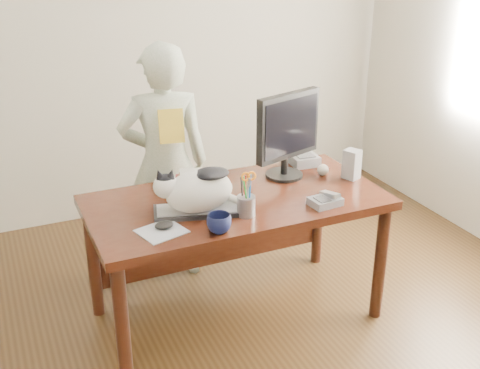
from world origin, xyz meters
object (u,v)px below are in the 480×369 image
speaker (352,164)px  coffee_mug (219,223)px  cat (196,189)px  phone (326,200)px  book_stack (193,179)px  keyboard (200,210)px  pen_cup (246,203)px  mouse (164,225)px  calculator (302,158)px  monitor (288,131)px  baseball (323,170)px  person (165,164)px  desk (231,217)px

speaker → coffee_mug: bearing=175.3°
cat → speaker: cat is taller
phone → book_stack: 0.77m
keyboard → cat: bearing=-171.6°
pen_cup → coffee_mug: (-0.20, -0.12, -0.02)m
mouse → calculator: 1.17m
keyboard → monitor: (0.63, 0.24, 0.27)m
phone → baseball: (0.20, 0.36, 0.01)m
coffee_mug → person: size_ratio=0.08×
pen_cup → person: 0.86m
pen_cup → cat: bearing=150.5°
monitor → mouse: 0.96m
mouse → speaker: (1.19, 0.18, 0.06)m
phone → baseball: 0.41m
desk → coffee_mug: 0.51m
baseball → coffee_mug: bearing=-153.3°
cat → baseball: cat is taller
mouse → baseball: bearing=-1.0°
monitor → person: (-0.59, 0.48, -0.28)m
monitor → baseball: (0.21, -0.06, -0.25)m
cat → coffee_mug: size_ratio=3.87×
coffee_mug → person: person is taller
book_stack → mouse: bearing=-101.0°
monitor → mouse: size_ratio=4.70×
desk → speaker: size_ratio=9.28×
phone → calculator: (0.19, 0.59, 0.01)m
desk → baseball: 0.63m
monitor → mouse: (-0.85, -0.34, -0.26)m
phone → book_stack: bearing=129.7°
coffee_mug → book_stack: bearing=81.7°
calculator → baseball: bearing=-81.7°
coffee_mug → book_stack: size_ratio=0.49×
coffee_mug → book_stack: coffee_mug is taller
phone → speaker: 0.42m
keyboard → speaker: 0.97m
coffee_mug → calculator: (0.82, 0.65, -0.02)m
book_stack → pen_cup: bearing=-54.2°
speaker → baseball: bearing=118.1°
keyboard → speaker: size_ratio=2.88×
cat → calculator: cat is taller
baseball → monitor: bearing=163.9°
cat → pen_cup: cat is taller
mouse → person: person is taller
calculator → desk: bearing=-152.4°
pen_cup → speaker: 0.79m
pen_cup → baseball: (0.64, 0.30, -0.03)m
book_stack → person: (-0.06, 0.35, -0.03)m
baseball → calculator: baseball is taller
coffee_mug → keyboard: bearing=92.5°
baseball → keyboard: bearing=-167.9°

